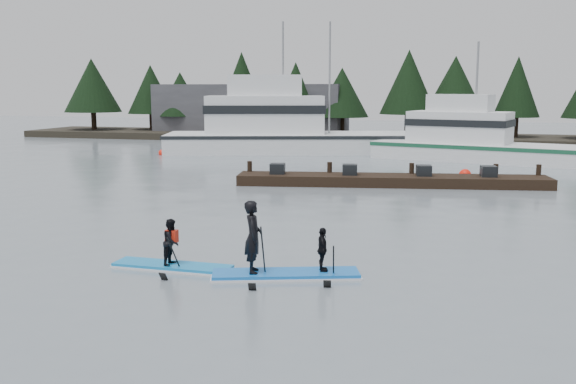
% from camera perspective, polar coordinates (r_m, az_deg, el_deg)
% --- Properties ---
extents(ground, '(160.00, 160.00, 0.00)m').
position_cam_1_polar(ground, '(16.47, -5.53, -7.00)').
color(ground, slate).
rests_on(ground, ground).
extents(far_shore, '(70.00, 8.00, 0.60)m').
position_cam_1_polar(far_shore, '(57.22, 9.54, 4.75)').
color(far_shore, '#2D281E').
rests_on(far_shore, ground).
extents(treeline, '(60.00, 4.00, 8.00)m').
position_cam_1_polar(treeline, '(57.25, 9.53, 4.45)').
color(treeline, black).
rests_on(treeline, ground).
extents(waterfront_building, '(18.00, 6.00, 5.00)m').
position_cam_1_polar(waterfront_building, '(62.02, -3.29, 7.22)').
color(waterfront_building, '#4C4C51').
rests_on(waterfront_building, ground).
extents(fishing_boat_large, '(19.42, 10.18, 10.44)m').
position_cam_1_polar(fishing_boat_large, '(47.08, -0.01, 4.56)').
color(fishing_boat_large, white).
rests_on(fishing_boat_large, ground).
extents(fishing_boat_medium, '(14.65, 7.51, 8.44)m').
position_cam_1_polar(fishing_boat_medium, '(43.28, 16.55, 3.51)').
color(fishing_boat_medium, white).
rests_on(fishing_boat_medium, ground).
extents(floating_dock, '(14.85, 4.35, 0.49)m').
position_cam_1_polar(floating_dock, '(31.05, 9.20, 1.03)').
color(floating_dock, black).
rests_on(floating_dock, ground).
extents(buoy_d, '(0.63, 0.63, 0.63)m').
position_cam_1_polar(buoy_d, '(34.35, 15.45, 1.18)').
color(buoy_d, '#FB1D0C').
rests_on(buoy_d, ground).
extents(buoy_a, '(0.51, 0.51, 0.51)m').
position_cam_1_polar(buoy_a, '(45.70, -11.12, 3.24)').
color(buoy_a, '#FB1D0C').
rests_on(buoy_a, ground).
extents(buoy_b, '(0.50, 0.50, 0.50)m').
position_cam_1_polar(buoy_b, '(36.82, -1.27, 2.02)').
color(buoy_b, '#FB1D0C').
rests_on(buoy_b, ground).
extents(paddleboard_solo, '(3.12, 1.05, 1.79)m').
position_cam_1_polar(paddleboard_solo, '(16.78, -10.26, -5.33)').
color(paddleboard_solo, '#1582CB').
rests_on(paddleboard_solo, ground).
extents(paddleboard_duo, '(3.68, 1.93, 2.42)m').
position_cam_1_polar(paddleboard_duo, '(15.74, -0.96, -5.41)').
color(paddleboard_duo, blue).
rests_on(paddleboard_duo, ground).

